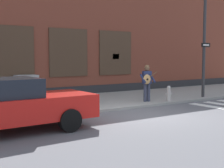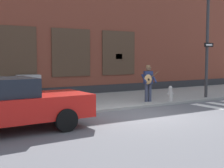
{
  "view_description": "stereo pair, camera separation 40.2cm",
  "coord_description": "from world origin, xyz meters",
  "px_view_note": "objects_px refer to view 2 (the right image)",
  "views": [
    {
      "loc": [
        -7.18,
        -8.61,
        2.11
      ],
      "look_at": [
        -0.32,
        1.69,
        1.04
      ],
      "focal_mm": 50.0,
      "sensor_mm": 36.0,
      "label": 1
    },
    {
      "loc": [
        -6.84,
        -8.82,
        2.11
      ],
      "look_at": [
        -0.32,
        1.69,
        1.04
      ],
      "focal_mm": 50.0,
      "sensor_mm": 36.0,
      "label": 2
    }
  ],
  "objects_px": {
    "busker": "(148,81)",
    "fire_hydrant": "(170,94)",
    "traffic_light": "(223,22)",
    "utility_box": "(29,87)",
    "red_car": "(7,105)"
  },
  "relations": [
    {
      "from": "busker",
      "to": "fire_hydrant",
      "type": "height_order",
      "value": "busker"
    },
    {
      "from": "traffic_light",
      "to": "utility_box",
      "type": "bearing_deg",
      "value": 147.6
    },
    {
      "from": "red_car",
      "to": "fire_hydrant",
      "type": "height_order",
      "value": "red_car"
    },
    {
      "from": "busker",
      "to": "traffic_light",
      "type": "relative_size",
      "value": 0.31
    },
    {
      "from": "traffic_light",
      "to": "utility_box",
      "type": "height_order",
      "value": "traffic_light"
    },
    {
      "from": "utility_box",
      "to": "fire_hydrant",
      "type": "relative_size",
      "value": 1.66
    },
    {
      "from": "traffic_light",
      "to": "utility_box",
      "type": "relative_size",
      "value": 4.57
    },
    {
      "from": "busker",
      "to": "utility_box",
      "type": "height_order",
      "value": "busker"
    },
    {
      "from": "red_car",
      "to": "traffic_light",
      "type": "distance_m",
      "value": 10.51
    },
    {
      "from": "red_car",
      "to": "busker",
      "type": "height_order",
      "value": "busker"
    },
    {
      "from": "busker",
      "to": "utility_box",
      "type": "bearing_deg",
      "value": 139.44
    },
    {
      "from": "red_car",
      "to": "utility_box",
      "type": "bearing_deg",
      "value": 67.73
    },
    {
      "from": "traffic_light",
      "to": "fire_hydrant",
      "type": "relative_size",
      "value": 7.59
    },
    {
      "from": "red_car",
      "to": "utility_box",
      "type": "relative_size",
      "value": 4.0
    },
    {
      "from": "fire_hydrant",
      "to": "traffic_light",
      "type": "bearing_deg",
      "value": -18.08
    }
  ]
}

